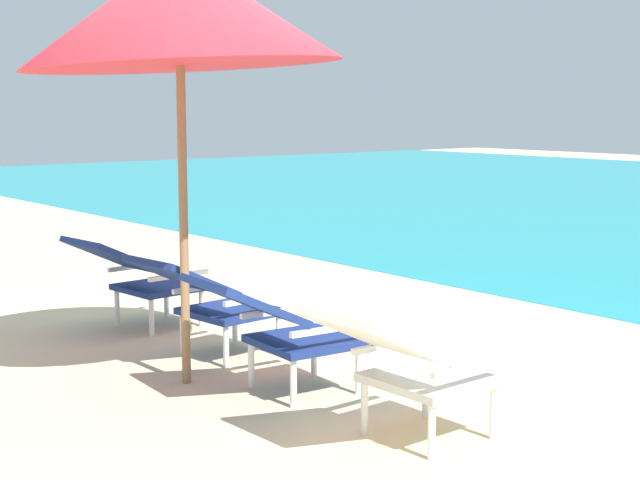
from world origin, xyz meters
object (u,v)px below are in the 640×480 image
lounge_chair_far_left (137,273)px  lounge_chair_near_right (277,323)px  lounge_chair_near_left (208,296)px  lounge_chair_far_right (403,360)px  beach_umbrella_center (179,9)px

lounge_chair_far_left → lounge_chair_near_right: bearing=-4.6°
lounge_chair_near_left → lounge_chair_near_right: (0.87, -0.11, 0.00)m
lounge_chair_near_right → lounge_chair_far_right: same height
lounge_chair_near_left → beach_umbrella_center: beach_umbrella_center is taller
lounge_chair_near_right → lounge_chair_far_right: bearing=0.7°
lounge_chair_near_left → lounge_chair_near_right: bearing=-7.0°
lounge_chair_near_left → lounge_chair_near_right: same height
lounge_chair_far_left → beach_umbrella_center: size_ratio=0.37×
lounge_chair_near_left → beach_umbrella_center: bearing=-46.4°
lounge_chair_far_left → lounge_chair_near_right: same height
lounge_chair_near_right → beach_umbrella_center: 1.77m
lounge_chair_far_right → lounge_chair_near_left: bearing=177.0°
beach_umbrella_center → lounge_chair_near_right: bearing=26.3°
beach_umbrella_center → lounge_chair_near_left: bearing=133.6°
lounge_chair_far_right → beach_umbrella_center: bearing=-169.8°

